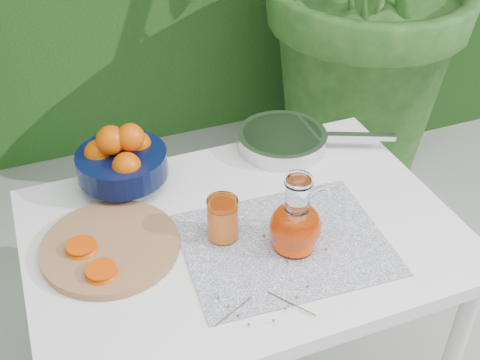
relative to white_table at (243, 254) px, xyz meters
name	(u,v)px	position (x,y,z in m)	size (l,w,h in m)	color
white_table	(243,254)	(0.00, 0.00, 0.00)	(1.00, 0.70, 0.75)	white
placemat	(285,244)	(0.07, -0.08, 0.08)	(0.46, 0.35, 0.00)	#0D114A
cutting_board	(110,247)	(-0.30, 0.04, 0.09)	(0.31, 0.31, 0.02)	#906541
fruit_bowl	(121,158)	(-0.22, 0.27, 0.16)	(0.24, 0.24, 0.18)	black
juice_pitcher	(296,223)	(0.09, -0.10, 0.15)	(0.18, 0.14, 0.19)	white
juice_tumbler	(223,220)	(-0.05, -0.01, 0.14)	(0.09, 0.09, 0.11)	white
saute_pan	(283,139)	(0.23, 0.28, 0.11)	(0.46, 0.33, 0.05)	#BDBCC1
orange_halves	(165,249)	(-0.19, -0.02, 0.10)	(0.57, 0.18, 0.04)	#D35002
thyme_sprigs	(275,282)	(0.00, -0.19, 0.09)	(0.31, 0.26, 0.01)	#4F3D24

